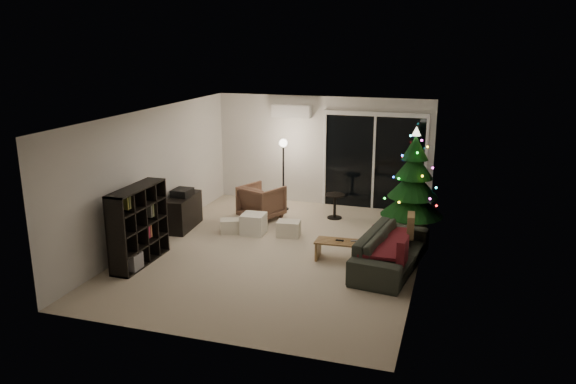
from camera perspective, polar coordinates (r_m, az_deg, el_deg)
name	(u,v)px	position (r m, az deg, el deg)	size (l,w,h in m)	color
room	(323,180)	(11.21, 3.56, 1.22)	(6.50, 7.51, 2.60)	beige
bookshelf	(130,225)	(9.95, -15.75, -3.21)	(0.34, 1.35, 1.35)	black
media_cabinet	(183,212)	(11.60, -10.59, -2.01)	(0.41, 1.09, 0.68)	black
stereo	(182,192)	(11.48, -10.69, -0.05)	(0.34, 0.41, 0.14)	black
armchair	(262,202)	(12.04, -2.70, -0.99)	(0.78, 0.80, 0.73)	brown
ottoman	(254,224)	(11.14, -3.52, -3.24)	(0.45, 0.45, 0.40)	white
cardboard_box_a	(230,226)	(11.24, -5.90, -3.46)	(0.39, 0.30, 0.28)	#F7EBC9
cardboard_box_b	(289,229)	(10.98, 0.07, -3.74)	(0.44, 0.33, 0.31)	#F7EBC9
side_table	(335,206)	(12.09, 4.76, -1.45)	(0.43, 0.43, 0.53)	black
floor_lamp	(283,176)	(12.54, -0.48, 1.62)	(0.25, 0.25, 1.55)	black
sofa	(391,250)	(9.60, 10.40, -5.85)	(2.14, 0.84, 0.63)	#282B26
sofa_throw	(385,242)	(9.57, 9.85, -5.01)	(0.67, 1.54, 0.05)	#561726
cushion_a	(411,226)	(10.11, 12.35, -3.35)	(0.12, 0.41, 0.41)	olive
cushion_b	(402,251)	(8.89, 11.55, -5.93)	(0.12, 0.41, 0.41)	#561726
coffee_table	(348,251)	(9.82, 6.11, -6.03)	(1.13, 0.40, 0.36)	#A07B46
remote_a	(340,240)	(9.78, 5.28, -4.91)	(0.14, 0.04, 0.02)	black
remote_b	(355,241)	(9.79, 6.78, -4.95)	(0.13, 0.04, 0.02)	slate
christmas_tree	(414,177)	(11.63, 12.64, 1.46)	(1.28, 1.28, 2.06)	black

